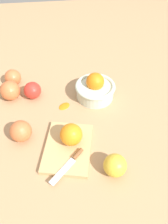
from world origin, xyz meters
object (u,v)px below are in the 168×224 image
(orange_on_board, at_px, (72,134))
(knife, at_px, (72,161))
(apple_front_right, at_px, (22,131))
(apple_front_left, at_px, (33,90))
(apple_front_left_3, at_px, (11,90))
(cutting_board, at_px, (70,148))
(apple_back_right, at_px, (116,165))
(bowl, at_px, (96,88))
(apple_front_left_2, at_px, (14,77))

(orange_on_board, relative_size, knife, 0.64)
(knife, xyz_separation_m, apple_front_right, (-0.13, -0.17, 0.02))
(apple_front_left, bearing_deg, apple_front_left_3, -92.90)
(apple_front_left_3, bearing_deg, cutting_board, 37.25)
(cutting_board, height_order, apple_front_left, apple_front_left)
(apple_back_right, bearing_deg, apple_front_left_3, -137.74)
(apple_front_right, bearing_deg, orange_on_board, 74.31)
(orange_on_board, height_order, apple_back_right, orange_on_board)
(bowl, distance_m, apple_front_left_2, 0.38)
(apple_front_left_2, height_order, apple_front_left_3, apple_front_left_3)
(orange_on_board, xyz_separation_m, apple_front_left_2, (-0.37, -0.23, -0.02))
(knife, bearing_deg, apple_front_right, -128.09)
(apple_front_left, bearing_deg, orange_on_board, 27.90)
(apple_front_right, relative_size, apple_front_left_3, 0.94)
(cutting_board, height_order, apple_front_left_2, apple_front_left_2)
(apple_front_left_2, bearing_deg, orange_on_board, 32.30)
(cutting_board, bearing_deg, apple_front_right, -112.93)
(bowl, height_order, orange_on_board, bowl)
(cutting_board, xyz_separation_m, apple_front_left, (-0.29, -0.13, 0.03))
(orange_on_board, relative_size, apple_back_right, 1.04)
(orange_on_board, relative_size, apple_front_right, 1.00)
(orange_on_board, bearing_deg, apple_front_left_3, -139.41)
(apple_front_right, bearing_deg, apple_front_left_2, -169.98)
(apple_back_right, xyz_separation_m, apple_front_right, (-0.17, -0.30, 0.00))
(apple_back_right, bearing_deg, orange_on_board, -134.38)
(apple_front_left, relative_size, apple_front_right, 0.93)
(apple_front_left, height_order, apple_back_right, apple_back_right)
(apple_front_left_2, xyz_separation_m, apple_front_left_3, (0.09, -0.00, 0.01))
(knife, height_order, apple_back_right, apple_back_right)
(bowl, bearing_deg, orange_on_board, -26.62)
(bowl, relative_size, apple_front_left, 2.31)
(knife, distance_m, apple_front_left_2, 0.50)
(cutting_board, bearing_deg, apple_front_left_3, -142.75)
(apple_front_right, relative_size, apple_front_left_2, 1.08)
(apple_back_right, bearing_deg, apple_front_left_2, -143.84)
(cutting_board, relative_size, apple_front_left_2, 2.95)
(bowl, distance_m, knife, 0.35)
(cutting_board, bearing_deg, orange_on_board, 152.18)
(cutting_board, height_order, apple_front_right, apple_front_right)
(apple_front_left, height_order, apple_front_right, apple_front_right)
(apple_front_left, bearing_deg, apple_back_right, 34.44)
(bowl, bearing_deg, apple_front_left, -95.94)
(orange_on_board, xyz_separation_m, apple_front_left_3, (-0.27, -0.23, -0.01))
(bowl, height_order, apple_back_right, bowl)
(bowl, height_order, cutting_board, bowl)
(orange_on_board, bearing_deg, apple_back_right, 45.62)
(bowl, bearing_deg, apple_front_left_3, -95.15)
(cutting_board, relative_size, apple_front_left_3, 2.58)
(apple_back_right, height_order, apple_front_right, apple_front_right)
(cutting_board, height_order, apple_front_left_3, apple_front_left_3)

